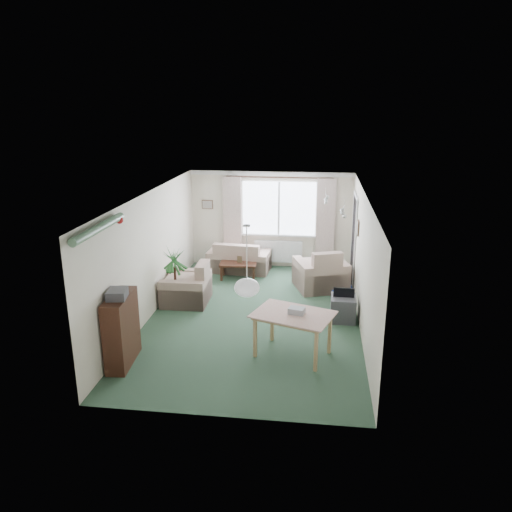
# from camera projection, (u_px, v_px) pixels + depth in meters

# --- Properties ---
(ground) EXTENTS (6.50, 6.50, 0.00)m
(ground) POSITION_uv_depth(u_px,v_px,m) (254.00, 317.00, 9.69)
(ground) COLOR #2A4632
(window) EXTENTS (1.80, 0.03, 1.30)m
(window) POSITION_uv_depth(u_px,v_px,m) (279.00, 208.00, 12.29)
(window) COLOR white
(curtain_rod) EXTENTS (2.60, 0.03, 0.03)m
(curtain_rod) POSITION_uv_depth(u_px,v_px,m) (279.00, 177.00, 11.98)
(curtain_rod) COLOR black
(curtain_left) EXTENTS (0.45, 0.08, 2.00)m
(curtain_left) POSITION_uv_depth(u_px,v_px,m) (232.00, 217.00, 12.40)
(curtain_left) COLOR beige
(curtain_right) EXTENTS (0.45, 0.08, 2.00)m
(curtain_right) POSITION_uv_depth(u_px,v_px,m) (326.00, 220.00, 12.12)
(curtain_right) COLOR beige
(radiator) EXTENTS (1.20, 0.10, 0.55)m
(radiator) POSITION_uv_depth(u_px,v_px,m) (278.00, 251.00, 12.57)
(radiator) COLOR white
(doorway) EXTENTS (0.03, 0.95, 2.00)m
(doorway) POSITION_uv_depth(u_px,v_px,m) (354.00, 241.00, 11.24)
(doorway) COLOR black
(pendant_lamp) EXTENTS (0.36, 0.36, 0.36)m
(pendant_lamp) POSITION_uv_depth(u_px,v_px,m) (247.00, 288.00, 7.05)
(pendant_lamp) COLOR white
(tinsel_garland) EXTENTS (1.60, 1.60, 0.12)m
(tinsel_garland) POSITION_uv_depth(u_px,v_px,m) (99.00, 228.00, 7.07)
(tinsel_garland) COLOR #196626
(bauble_cluster_a) EXTENTS (0.20, 0.20, 0.20)m
(bauble_cluster_a) POSITION_uv_depth(u_px,v_px,m) (326.00, 197.00, 9.73)
(bauble_cluster_a) COLOR silver
(bauble_cluster_b) EXTENTS (0.20, 0.20, 0.20)m
(bauble_cluster_b) POSITION_uv_depth(u_px,v_px,m) (344.00, 210.00, 8.56)
(bauble_cluster_b) COLOR silver
(wall_picture_back) EXTENTS (0.28, 0.03, 0.22)m
(wall_picture_back) POSITION_uv_depth(u_px,v_px,m) (207.00, 204.00, 12.49)
(wall_picture_back) COLOR brown
(wall_picture_right) EXTENTS (0.03, 0.24, 0.30)m
(wall_picture_right) POSITION_uv_depth(u_px,v_px,m) (358.00, 228.00, 10.13)
(wall_picture_right) COLOR brown
(sofa) EXTENTS (1.55, 0.90, 0.75)m
(sofa) POSITION_uv_depth(u_px,v_px,m) (239.00, 256.00, 12.27)
(sofa) COLOR beige
(sofa) RESTS_ON ground
(armchair_corner) EXTENTS (1.32, 1.28, 0.94)m
(armchair_corner) POSITION_uv_depth(u_px,v_px,m) (321.00, 268.00, 11.08)
(armchair_corner) COLOR beige
(armchair_corner) RESTS_ON ground
(armchair_left) EXTENTS (0.93, 0.98, 0.86)m
(armchair_left) POSITION_uv_depth(u_px,v_px,m) (186.00, 282.00, 10.30)
(armchair_left) COLOR beige
(armchair_left) RESTS_ON ground
(coffee_table) EXTENTS (0.88, 0.52, 0.38)m
(coffee_table) POSITION_uv_depth(u_px,v_px,m) (238.00, 271.00, 11.77)
(coffee_table) COLOR black
(coffee_table) RESTS_ON ground
(photo_frame) EXTENTS (0.12, 0.04, 0.16)m
(photo_frame) POSITION_uv_depth(u_px,v_px,m) (240.00, 259.00, 11.71)
(photo_frame) COLOR brown
(photo_frame) RESTS_ON coffee_table
(bookshelf) EXTENTS (0.38, 0.95, 1.14)m
(bookshelf) POSITION_uv_depth(u_px,v_px,m) (121.00, 330.00, 7.83)
(bookshelf) COLOR black
(bookshelf) RESTS_ON ground
(hifi_box) EXTENTS (0.34, 0.39, 0.14)m
(hifi_box) POSITION_uv_depth(u_px,v_px,m) (117.00, 294.00, 7.56)
(hifi_box) COLOR #3D3C41
(hifi_box) RESTS_ON bookshelf
(houseplant) EXTENTS (0.53, 0.53, 1.22)m
(houseplant) POSITION_uv_depth(u_px,v_px,m) (175.00, 278.00, 10.04)
(houseplant) COLOR #1F521C
(houseplant) RESTS_ON ground
(dining_table) EXTENTS (1.33, 1.09, 0.71)m
(dining_table) POSITION_uv_depth(u_px,v_px,m) (293.00, 335.00, 8.13)
(dining_table) COLOR tan
(dining_table) RESTS_ON ground
(gift_box) EXTENTS (0.29, 0.24, 0.12)m
(gift_box) POSITION_uv_depth(u_px,v_px,m) (297.00, 311.00, 8.01)
(gift_box) COLOR #B0B3BB
(gift_box) RESTS_ON dining_table
(tv_cube) EXTENTS (0.48, 0.52, 0.47)m
(tv_cube) POSITION_uv_depth(u_px,v_px,m) (343.00, 308.00, 9.50)
(tv_cube) COLOR #3B3A3F
(tv_cube) RESTS_ON ground
(pet_bed) EXTENTS (0.67, 0.67, 0.13)m
(pet_bed) POSITION_uv_depth(u_px,v_px,m) (338.00, 288.00, 11.00)
(pet_bed) COLOR navy
(pet_bed) RESTS_ON ground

